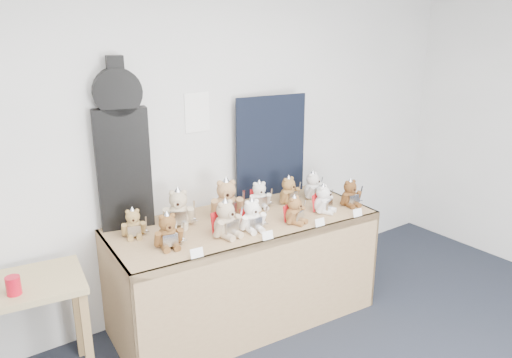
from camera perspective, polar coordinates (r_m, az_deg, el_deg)
room_shell at (r=3.83m, az=-6.73°, el=7.57°), size 6.00×6.00×6.00m
display_table at (r=3.73m, az=-0.89°, el=-7.58°), size 2.04×0.98×0.83m
side_table at (r=3.40m, az=-26.62°, el=-12.83°), size 0.96×0.62×0.75m
guitar_case at (r=3.54m, az=-15.08°, el=3.54°), size 0.38×0.19×1.20m
navy_board at (r=4.14m, az=1.72°, el=3.75°), size 0.63×0.11×0.84m
red_cup at (r=3.21m, az=-25.98°, el=-10.90°), size 0.08×0.08×0.11m
teddy_front_far_left at (r=3.30m, az=-10.02°, el=-5.99°), size 0.22×0.19×0.26m
teddy_front_left at (r=3.41m, az=-3.44°, el=-4.72°), size 0.24×0.21×0.29m
teddy_front_centre at (r=3.51m, az=-0.45°, el=-4.30°), size 0.21×0.19×0.26m
teddy_front_right at (r=3.64m, az=4.44°, el=-3.67°), size 0.19×0.18×0.23m
teddy_front_far_right at (r=3.87m, az=7.70°, el=-2.39°), size 0.21×0.20×0.25m
teddy_front_end at (r=4.04m, az=10.71°, el=-1.68°), size 0.20×0.17×0.24m
teddy_back_left at (r=3.62m, az=-8.84°, el=-3.46°), size 0.25×0.25×0.31m
teddy_back_centre_left at (r=3.72m, az=-3.38°, el=-2.48°), size 0.27×0.27×0.34m
teddy_back_centre_right at (r=3.92m, az=0.39°, el=-1.95°), size 0.20×0.19×0.24m
teddy_back_right at (r=4.03m, az=3.78°, el=-1.42°), size 0.21×0.17×0.25m
teddy_back_end at (r=4.17m, az=6.54°, el=-0.83°), size 0.21×0.19×0.25m
teddy_back_far_left at (r=3.51m, az=-13.84°, el=-5.03°), size 0.18×0.17×0.23m
entry_card_a at (r=3.16m, az=-6.79°, el=-8.40°), size 0.09×0.03×0.06m
entry_card_b at (r=3.38m, az=1.33°, el=-6.45°), size 0.08×0.03×0.06m
entry_card_c at (r=3.62m, az=7.31°, el=-4.94°), size 0.08×0.02×0.06m
entry_card_d at (r=3.84m, az=11.53°, el=-3.80°), size 0.08×0.03×0.06m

